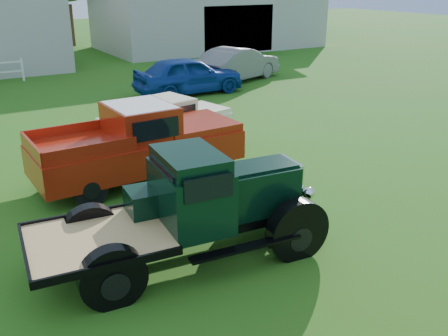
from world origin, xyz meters
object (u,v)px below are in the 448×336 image
vintage_flatbed (186,208)px  white_pickup (167,124)px  red_pickup (138,142)px  misc_car_grey (238,64)px  misc_car_blue (189,75)px

vintage_flatbed → white_pickup: bearing=73.4°
vintage_flatbed → red_pickup: vintage_flatbed is taller
misc_car_grey → misc_car_blue: bearing=92.1°
vintage_flatbed → white_pickup: (2.47, 6.33, -0.29)m
white_pickup → misc_car_grey: size_ratio=0.83×
red_pickup → white_pickup: 2.67m
white_pickup → misc_car_blue: 7.99m
misc_car_blue → misc_car_grey: size_ratio=0.97×
white_pickup → misc_car_blue: bearing=45.7°
white_pickup → red_pickup: bearing=-143.9°
red_pickup → misc_car_blue: 10.62m
misc_car_blue → white_pickup: bearing=149.5°
red_pickup → misc_car_grey: (9.58, 10.34, -0.17)m
red_pickup → misc_car_blue: size_ratio=1.12×
red_pickup → white_pickup: (1.75, 2.00, -0.24)m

